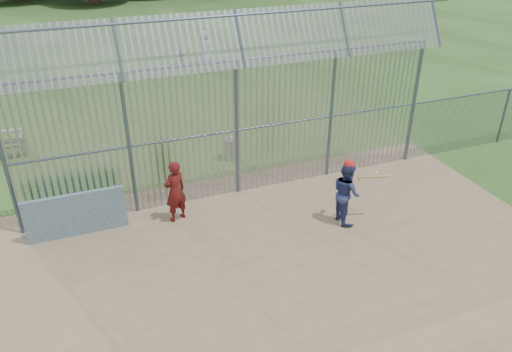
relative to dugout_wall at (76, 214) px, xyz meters
name	(u,v)px	position (x,y,z in m)	size (l,w,h in m)	color
ground	(285,259)	(4.60, -2.90, -0.62)	(120.00, 120.00, 0.00)	#2D511E
dirt_infield	(294,271)	(4.60, -3.40, -0.61)	(14.00, 10.00, 0.02)	#756047
dugout_wall	(76,214)	(0.00, 0.00, 0.00)	(2.50, 0.12, 1.20)	#38566B
batter	(346,193)	(6.78, -1.91, 0.26)	(0.84, 0.65, 1.73)	navy
onlooker	(175,191)	(2.55, -0.23, 0.28)	(0.64, 0.42, 1.75)	maroon
bg_kid_standing	(205,48)	(7.50, 14.21, 0.26)	(0.86, 0.56, 1.75)	gray
bg_kid_seated	(181,59)	(6.10, 13.98, -0.14)	(0.56, 0.23, 0.96)	gray
batting_gear	(354,167)	(6.91, -1.93, 1.02)	(1.25, 0.45, 0.64)	red
trash_can	(231,148)	(5.12, 2.80, -0.24)	(0.56, 0.56, 0.82)	gray
backstop_fence	(297,111)	(6.41, 0.53, 1.74)	(20.09, 0.81, 5.30)	#47566B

